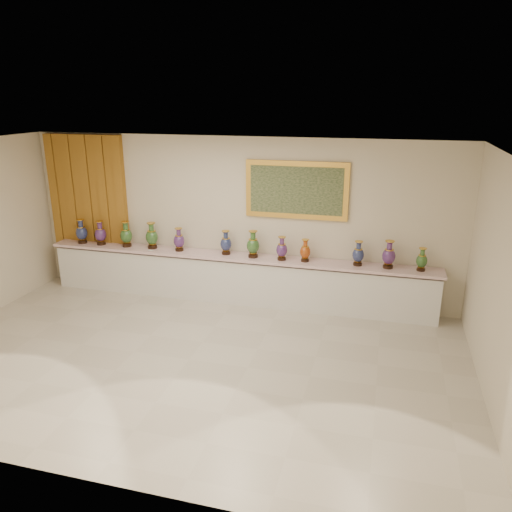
{
  "coord_description": "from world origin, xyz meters",
  "views": [
    {
      "loc": [
        2.61,
        -5.99,
        3.69
      ],
      "look_at": [
        0.56,
        1.7,
        1.1
      ],
      "focal_mm": 35.0,
      "sensor_mm": 36.0,
      "label": 1
    }
  ],
  "objects_px": {
    "vase_0": "(82,233)",
    "vase_1": "(101,234)",
    "counter": "(235,279)",
    "vase_2": "(126,235)"
  },
  "relations": [
    {
      "from": "vase_1",
      "to": "vase_2",
      "type": "height_order",
      "value": "vase_2"
    },
    {
      "from": "vase_0",
      "to": "vase_2",
      "type": "bearing_deg",
      "value": 1.13
    },
    {
      "from": "counter",
      "to": "vase_1",
      "type": "relative_size",
      "value": 15.56
    },
    {
      "from": "vase_0",
      "to": "vase_1",
      "type": "height_order",
      "value": "vase_0"
    },
    {
      "from": "vase_1",
      "to": "vase_2",
      "type": "relative_size",
      "value": 0.95
    },
    {
      "from": "vase_0",
      "to": "vase_1",
      "type": "bearing_deg",
      "value": 1.25
    },
    {
      "from": "vase_0",
      "to": "vase_1",
      "type": "distance_m",
      "value": 0.41
    },
    {
      "from": "counter",
      "to": "vase_0",
      "type": "xyz_separation_m",
      "value": [
        -3.12,
        -0.04,
        0.68
      ]
    },
    {
      "from": "vase_2",
      "to": "counter",
      "type": "bearing_deg",
      "value": 0.52
    },
    {
      "from": "counter",
      "to": "vase_1",
      "type": "height_order",
      "value": "vase_1"
    }
  ]
}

